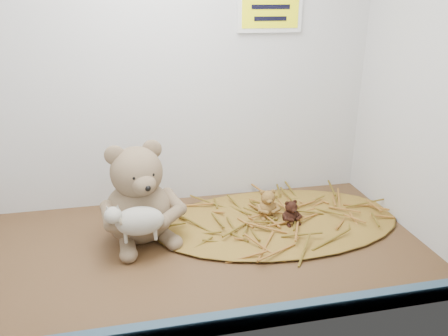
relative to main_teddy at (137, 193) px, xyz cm
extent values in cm
cube|color=#482B19|center=(9.06, -8.12, -12.72)|extent=(120.00, 60.00, 0.40)
cube|color=silver|center=(9.06, 21.88, 32.28)|extent=(120.00, 0.40, 90.00)
cube|color=silver|center=(69.06, -8.12, 32.28)|extent=(0.40, 60.00, 90.00)
cube|color=#365268|center=(9.06, -36.92, -10.92)|extent=(119.28, 2.20, 3.60)
ellipsoid|color=brown|center=(36.95, 0.62, -12.07)|extent=(67.50, 39.19, 1.31)
cube|color=#FBFB0C|center=(39.06, 21.28, 42.28)|extent=(16.00, 1.20, 11.00)
camera|label=1|loc=(0.43, -99.61, 44.17)|focal=35.00mm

